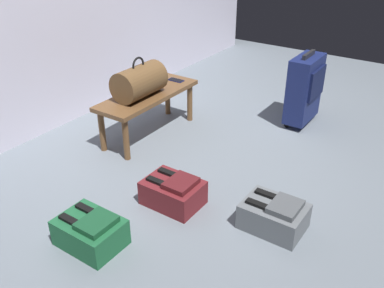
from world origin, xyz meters
The scene contains 8 objects.
ground_plane centered at (0.00, 0.00, 0.00)m, with size 6.60×6.60×0.00m, color slate.
bench centered at (0.05, 0.77, 0.33)m, with size 1.00×0.36×0.39m.
duffel_bag_brown centered at (-0.04, 0.77, 0.52)m, with size 0.44×0.26×0.34m.
cell_phone centered at (0.43, 0.75, 0.40)m, with size 0.07×0.14×0.01m.
suitcase_upright_navy centered at (1.02, -0.26, 0.35)m, with size 0.41×0.22×0.68m.
backpack_grey centered at (-0.50, -0.68, 0.09)m, with size 0.28×0.38×0.21m.
backpack_maroon centered at (-0.65, -0.02, 0.09)m, with size 0.28×0.38×0.21m.
backpack_green centered at (-1.25, 0.14, 0.09)m, with size 0.28×0.38×0.21m.
Camera 1 is at (-2.51, -1.44, 1.74)m, focal length 39.70 mm.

